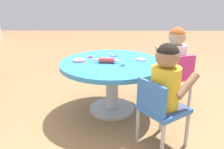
{
  "coord_description": "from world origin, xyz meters",
  "views": [
    {
      "loc": [
        -2.1,
        -0.03,
        1.12
      ],
      "look_at": [
        0.0,
        0.0,
        0.37
      ],
      "focal_mm": 37.79,
      "sensor_mm": 36.0,
      "label": 1
    }
  ],
  "objects_px": {
    "craft_table": "(112,73)",
    "rolling_pin": "(107,60)",
    "child_chair_left": "(160,109)",
    "craft_scissors": "(113,56)",
    "seated_child_right": "(175,53)",
    "seated_child_left": "(166,79)",
    "child_chair_right": "(175,76)"
  },
  "relations": [
    {
      "from": "craft_scissors",
      "to": "seated_child_right",
      "type": "bearing_deg",
      "value": -91.3
    },
    {
      "from": "craft_table",
      "to": "rolling_pin",
      "type": "xyz_separation_m",
      "value": [
        -0.03,
        0.05,
        0.13
      ]
    },
    {
      "from": "seated_child_right",
      "to": "craft_scissors",
      "type": "relative_size",
      "value": 3.59
    },
    {
      "from": "seated_child_left",
      "to": "child_chair_right",
      "type": "relative_size",
      "value": 0.95
    },
    {
      "from": "craft_scissors",
      "to": "craft_table",
      "type": "bearing_deg",
      "value": 178.4
    },
    {
      "from": "child_chair_left",
      "to": "child_chair_right",
      "type": "bearing_deg",
      "value": -21.49
    },
    {
      "from": "craft_table",
      "to": "seated_child_left",
      "type": "bearing_deg",
      "value": -143.83
    },
    {
      "from": "child_chair_left",
      "to": "seated_child_right",
      "type": "height_order",
      "value": "seated_child_right"
    },
    {
      "from": "craft_scissors",
      "to": "child_chair_left",
      "type": "bearing_deg",
      "value": -155.51
    },
    {
      "from": "child_chair_left",
      "to": "seated_child_left",
      "type": "distance_m",
      "value": 0.23
    },
    {
      "from": "seated_child_left",
      "to": "craft_scissors",
      "type": "bearing_deg",
      "value": 27.14
    },
    {
      "from": "seated_child_left",
      "to": "seated_child_right",
      "type": "distance_m",
      "value": 0.78
    },
    {
      "from": "seated_child_left",
      "to": "seated_child_right",
      "type": "relative_size",
      "value": 1.0
    },
    {
      "from": "craft_table",
      "to": "child_chair_left",
      "type": "height_order",
      "value": "child_chair_left"
    },
    {
      "from": "rolling_pin",
      "to": "seated_child_right",
      "type": "bearing_deg",
      "value": -70.99
    },
    {
      "from": "craft_table",
      "to": "seated_child_left",
      "type": "relative_size",
      "value": 1.9
    },
    {
      "from": "child_chair_left",
      "to": "child_chair_right",
      "type": "height_order",
      "value": "same"
    },
    {
      "from": "child_chair_right",
      "to": "rolling_pin",
      "type": "bearing_deg",
      "value": 105.83
    },
    {
      "from": "seated_child_right",
      "to": "rolling_pin",
      "type": "relative_size",
      "value": 2.21
    },
    {
      "from": "child_chair_left",
      "to": "craft_scissors",
      "type": "bearing_deg",
      "value": 24.49
    },
    {
      "from": "seated_child_left",
      "to": "child_chair_right",
      "type": "xyz_separation_m",
      "value": [
        0.7,
        -0.25,
        -0.23
      ]
    },
    {
      "from": "child_chair_right",
      "to": "seated_child_right",
      "type": "xyz_separation_m",
      "value": [
        0.04,
        0.01,
        0.23
      ]
    },
    {
      "from": "craft_table",
      "to": "child_chair_right",
      "type": "height_order",
      "value": "child_chair_right"
    },
    {
      "from": "child_chair_right",
      "to": "seated_child_left",
      "type": "bearing_deg",
      "value": 160.18
    },
    {
      "from": "child_chair_left",
      "to": "rolling_pin",
      "type": "relative_size",
      "value": 2.32
    },
    {
      "from": "seated_child_left",
      "to": "rolling_pin",
      "type": "relative_size",
      "value": 2.21
    },
    {
      "from": "child_chair_right",
      "to": "craft_scissors",
      "type": "distance_m",
      "value": 0.67
    },
    {
      "from": "craft_table",
      "to": "seated_child_right",
      "type": "relative_size",
      "value": 1.9
    },
    {
      "from": "seated_child_right",
      "to": "craft_scissors",
      "type": "height_order",
      "value": "seated_child_right"
    },
    {
      "from": "craft_table",
      "to": "child_chair_right",
      "type": "bearing_deg",
      "value": -75.7
    },
    {
      "from": "child_chair_right",
      "to": "child_chair_left",
      "type": "bearing_deg",
      "value": 158.51
    },
    {
      "from": "seated_child_left",
      "to": "seated_child_right",
      "type": "bearing_deg",
      "value": -18.05
    }
  ]
}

